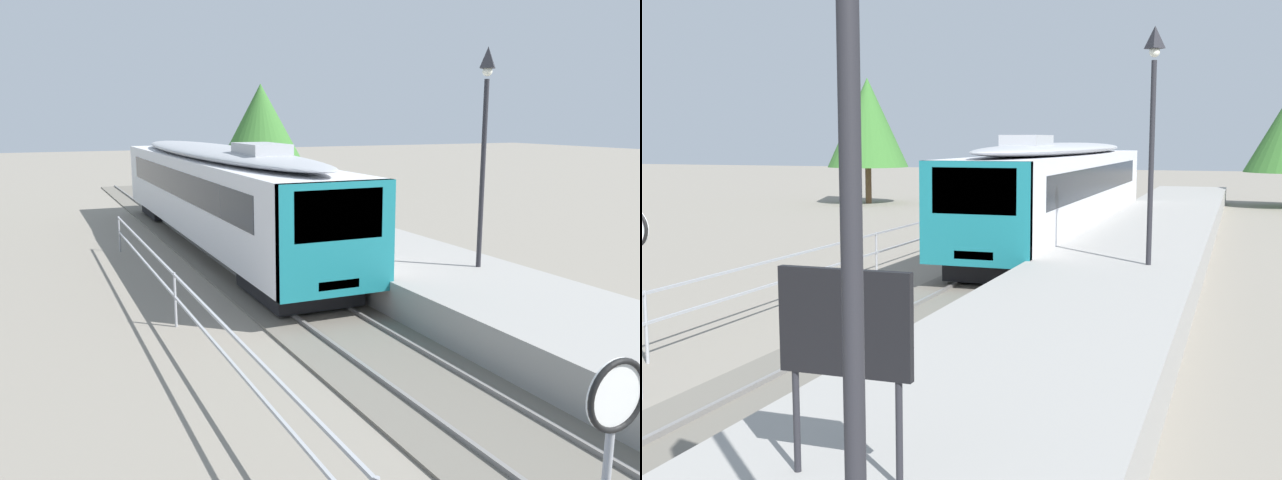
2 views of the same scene
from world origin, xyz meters
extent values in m
plane|color=gray|center=(-3.00, 22.00, 0.00)|extent=(160.00, 160.00, 0.00)
cube|color=#6B665B|center=(0.00, 22.00, 0.03)|extent=(3.20, 60.00, 0.06)
cube|color=slate|center=(-0.72, 22.00, 0.10)|extent=(0.08, 60.00, 0.08)
cube|color=slate|center=(0.72, 22.00, 0.10)|extent=(0.08, 60.00, 0.08)
cube|color=silver|center=(0.00, 29.47, 1.96)|extent=(2.80, 19.94, 2.55)
cube|color=#19757F|center=(0.00, 19.59, 1.96)|extent=(2.80, 0.24, 2.55)
cube|color=black|center=(0.00, 19.51, 2.53)|extent=(2.13, 0.08, 1.12)
cube|color=black|center=(0.00, 29.47, 2.37)|extent=(2.82, 16.75, 0.92)
ellipsoid|color=#A8AAAF|center=(0.00, 29.47, 3.42)|extent=(2.69, 19.15, 0.44)
cube|color=#A8AAAF|center=(0.00, 24.48, 3.70)|extent=(1.10, 2.20, 0.36)
cube|color=#EAE5C6|center=(0.00, 19.52, 0.97)|extent=(1.00, 0.10, 0.20)
cube|color=black|center=(0.00, 21.89, 0.42)|extent=(2.24, 3.20, 0.55)
cube|color=black|center=(0.00, 37.04, 0.42)|extent=(2.24, 3.20, 0.55)
cube|color=#999691|center=(3.25, 22.00, 0.45)|extent=(3.90, 60.00, 0.90)
cylinder|color=#232328|center=(4.10, 5.12, 3.20)|extent=(0.12, 0.12, 4.60)
cylinder|color=#232328|center=(4.10, 19.86, 3.20)|extent=(0.12, 0.12, 4.60)
pyramid|color=#232328|center=(4.10, 19.86, 6.00)|extent=(0.34, 0.34, 0.50)
sphere|color=silver|center=(4.10, 19.86, 5.68)|extent=(0.24, 0.24, 0.24)
cylinder|color=#232328|center=(2.51, 7.13, 1.35)|extent=(0.06, 0.06, 0.90)
cylinder|color=#232328|center=(3.47, 7.13, 1.35)|extent=(0.06, 0.06, 0.90)
cube|color=black|center=(2.99, 7.13, 2.25)|extent=(1.20, 0.08, 0.90)
cube|color=#9EA0A5|center=(-3.30, 12.00, 1.20)|extent=(0.05, 36.00, 0.05)
cube|color=#9EA0A5|center=(-3.30, 12.00, 0.69)|extent=(0.05, 36.00, 0.05)
cylinder|color=#9EA0A5|center=(-3.30, 12.00, 0.62)|extent=(0.06, 0.06, 1.25)
cylinder|color=#9EA0A5|center=(-3.30, 21.00, 0.62)|extent=(0.06, 0.06, 1.25)
cylinder|color=#9EA0A5|center=(-3.30, 30.00, 0.62)|extent=(0.06, 0.06, 1.25)
cylinder|color=brown|center=(-14.70, 44.05, 1.07)|extent=(0.36, 0.36, 2.15)
cone|color=#38702D|center=(-14.70, 44.05, 4.73)|extent=(4.72, 4.72, 5.17)
camera|label=1|loc=(-6.10, 7.18, 4.60)|focal=36.09mm
camera|label=2|loc=(6.04, 1.34, 3.75)|focal=44.97mm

